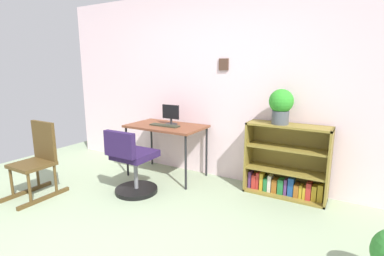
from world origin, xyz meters
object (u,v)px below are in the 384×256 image
(office_chair, at_px, (132,166))
(monitor, at_px, (171,115))
(keyboard, at_px, (165,125))
(bookshelf_low, at_px, (286,165))
(potted_plant_on_shelf, at_px, (281,105))
(rocking_chair, at_px, (38,159))
(desk, at_px, (166,129))

(office_chair, bearing_deg, monitor, 87.59)
(monitor, relative_size, keyboard, 0.65)
(monitor, distance_m, office_chair, 0.94)
(bookshelf_low, distance_m, potted_plant_on_shelf, 0.74)
(monitor, relative_size, office_chair, 0.34)
(rocking_chair, distance_m, bookshelf_low, 2.98)
(desk, bearing_deg, bookshelf_low, 7.48)
(desk, relative_size, keyboard, 2.46)
(monitor, distance_m, potted_plant_on_shelf, 1.50)
(keyboard, bearing_deg, desk, 105.48)
(keyboard, distance_m, potted_plant_on_shelf, 1.55)
(rocking_chair, bearing_deg, office_chair, 31.22)
(monitor, bearing_deg, keyboard, -95.94)
(monitor, height_order, office_chair, monitor)
(rocking_chair, bearing_deg, monitor, 53.94)
(monitor, height_order, keyboard, monitor)
(rocking_chair, bearing_deg, bookshelf_low, 30.38)
(keyboard, xyz_separation_m, rocking_chair, (-0.98, -1.23, -0.29))
(bookshelf_low, bearing_deg, monitor, -174.94)
(keyboard, distance_m, rocking_chair, 1.60)
(desk, relative_size, bookshelf_low, 1.11)
(rocking_chair, distance_m, potted_plant_on_shelf, 2.94)
(desk, distance_m, office_chair, 0.78)
(keyboard, relative_size, rocking_chair, 0.48)
(monitor, relative_size, bookshelf_low, 0.29)
(office_chair, relative_size, potted_plant_on_shelf, 2.01)
(keyboard, relative_size, office_chair, 0.53)
(desk, bearing_deg, potted_plant_on_shelf, 5.89)
(keyboard, distance_m, bookshelf_low, 1.65)
(monitor, relative_size, potted_plant_on_shelf, 0.68)
(keyboard, relative_size, potted_plant_on_shelf, 1.06)
(potted_plant_on_shelf, bearing_deg, desk, -174.11)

